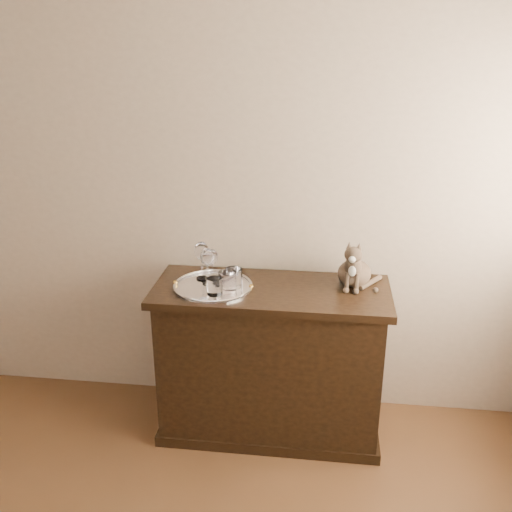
{
  "coord_description": "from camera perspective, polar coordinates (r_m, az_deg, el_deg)",
  "views": [
    {
      "loc": [
        0.85,
        -0.68,
        2.03
      ],
      "look_at": [
        0.52,
        1.95,
        1.02
      ],
      "focal_mm": 40.0,
      "sensor_mm": 36.0,
      "label": 1
    }
  ],
  "objects": [
    {
      "name": "wall_back",
      "position": [
        3.12,
        -8.94,
        8.12
      ],
      "size": [
        4.0,
        0.1,
        2.7
      ],
      "primitive_type": "cube",
      "color": "tan",
      "rests_on": "ground"
    },
    {
      "name": "sideboard",
      "position": [
        3.08,
        1.45,
        -10.46
      ],
      "size": [
        1.2,
        0.5,
        0.85
      ],
      "primitive_type": null,
      "color": "black",
      "rests_on": "ground"
    },
    {
      "name": "tray",
      "position": [
        2.89,
        -4.32,
        -3.1
      ],
      "size": [
        0.4,
        0.4,
        0.01
      ],
      "primitive_type": "cylinder",
      "color": "white",
      "rests_on": "sideboard"
    },
    {
      "name": "wine_glass_a",
      "position": [
        2.95,
        -5.44,
        -0.46
      ],
      "size": [
        0.08,
        0.08,
        0.2
      ],
      "primitive_type": null,
      "color": "white",
      "rests_on": "tray"
    },
    {
      "name": "wine_glass_b",
      "position": [
        2.92,
        -4.43,
        -0.91
      ],
      "size": [
        0.07,
        0.07,
        0.17
      ],
      "primitive_type": null,
      "color": "silver",
      "rests_on": "tray"
    },
    {
      "name": "wine_glass_d",
      "position": [
        2.89,
        -4.87,
        -1.0
      ],
      "size": [
        0.07,
        0.07,
        0.19
      ],
      "primitive_type": null,
      "color": "silver",
      "rests_on": "tray"
    },
    {
      "name": "tumbler_a",
      "position": [
        2.82,
        -2.88,
        -2.56
      ],
      "size": [
        0.09,
        0.09,
        0.1
      ],
      "primitive_type": "cylinder",
      "color": "white",
      "rests_on": "tray"
    },
    {
      "name": "tumbler_b",
      "position": [
        2.79,
        -4.18,
        -3.04
      ],
      "size": [
        0.08,
        0.08,
        0.09
      ],
      "primitive_type": "cylinder",
      "color": "silver",
      "rests_on": "tray"
    },
    {
      "name": "tumbler_c",
      "position": [
        2.86,
        -2.24,
        -2.18
      ],
      "size": [
        0.09,
        0.09,
        0.1
      ],
      "primitive_type": "cylinder",
      "color": "white",
      "rests_on": "tray"
    },
    {
      "name": "cat",
      "position": [
        2.91,
        9.88,
        -0.52
      ],
      "size": [
        0.3,
        0.28,
        0.26
      ],
      "primitive_type": null,
      "rotation": [
        0.0,
        0.0,
        -0.17
      ],
      "color": "#4D392D",
      "rests_on": "sideboard"
    }
  ]
}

